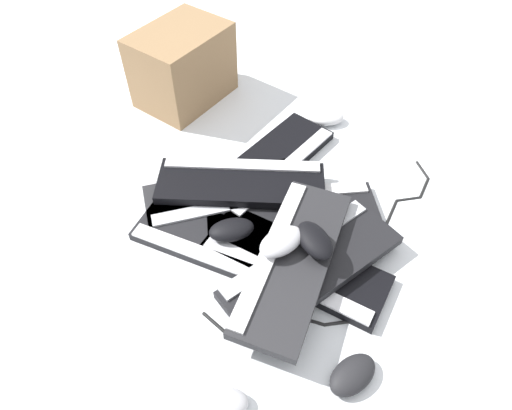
# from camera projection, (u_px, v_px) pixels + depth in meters

# --- Properties ---
(ground_plane) EXTENTS (3.20, 3.20, 0.00)m
(ground_plane) POSITION_uv_depth(u_px,v_px,m) (287.00, 238.00, 1.14)
(ground_plane) COLOR silver
(keyboard_0) EXTENTS (0.45, 0.18, 0.03)m
(keyboard_0) POSITION_uv_depth(u_px,v_px,m) (292.00, 211.00, 1.18)
(keyboard_0) COLOR black
(keyboard_0) RESTS_ON ground
(keyboard_1) EXTENTS (0.40, 0.43, 0.03)m
(keyboard_1) POSITION_uv_depth(u_px,v_px,m) (269.00, 164.00, 1.30)
(keyboard_1) COLOR black
(keyboard_1) RESTS_ON ground
(keyboard_2) EXTENTS (0.46, 0.25, 0.03)m
(keyboard_2) POSITION_uv_depth(u_px,v_px,m) (229.00, 193.00, 1.22)
(keyboard_2) COLOR #232326
(keyboard_2) RESTS_ON ground
(keyboard_3) EXTENTS (0.46, 0.32, 0.03)m
(keyboard_3) POSITION_uv_depth(u_px,v_px,m) (222.00, 244.00, 1.11)
(keyboard_3) COLOR black
(keyboard_3) RESTS_ON ground
(keyboard_4) EXTENTS (0.45, 0.36, 0.03)m
(keyboard_4) POSITION_uv_depth(u_px,v_px,m) (294.00, 264.00, 1.07)
(keyboard_4) COLOR black
(keyboard_4) RESTS_ON ground
(keyboard_5) EXTENTS (0.45, 0.38, 0.03)m
(keyboard_5) POSITION_uv_depth(u_px,v_px,m) (312.00, 265.00, 1.04)
(keyboard_5) COLOR black
(keyboard_5) RESTS_ON keyboard_4
(keyboard_6) EXTENTS (0.31, 0.46, 0.03)m
(keyboard_6) POSITION_uv_depth(u_px,v_px,m) (293.00, 260.00, 1.01)
(keyboard_6) COLOR #232326
(keyboard_6) RESTS_ON keyboard_5
(keyboard_7) EXTENTS (0.45, 0.18, 0.03)m
(keyboard_7) POSITION_uv_depth(u_px,v_px,m) (241.00, 182.00, 1.21)
(keyboard_7) COLOR black
(keyboard_7) RESTS_ON keyboard_2
(mouse_0) EXTENTS (0.12, 0.08, 0.04)m
(mouse_0) POSITION_uv_depth(u_px,v_px,m) (220.00, 405.00, 0.86)
(mouse_0) COLOR #B7B7BC
(mouse_0) RESTS_ON ground
(mouse_1) EXTENTS (0.12, 0.09, 0.04)m
(mouse_1) POSITION_uv_depth(u_px,v_px,m) (232.00, 230.00, 1.09)
(mouse_1) COLOR black
(mouse_1) RESTS_ON keyboard_3
(mouse_2) EXTENTS (0.13, 0.12, 0.04)m
(mouse_2) POSITION_uv_depth(u_px,v_px,m) (353.00, 375.00, 0.90)
(mouse_2) COLOR black
(mouse_2) RESTS_ON ground
(mouse_3) EXTENTS (0.11, 0.07, 0.04)m
(mouse_3) POSITION_uv_depth(u_px,v_px,m) (326.00, 118.00, 1.42)
(mouse_3) COLOR silver
(mouse_3) RESTS_ON ground
(mouse_4) EXTENTS (0.10, 0.13, 0.04)m
(mouse_4) POSITION_uv_depth(u_px,v_px,m) (314.00, 240.00, 1.00)
(mouse_4) COLOR black
(mouse_4) RESTS_ON keyboard_6
(mouse_5) EXTENTS (0.13, 0.12, 0.04)m
(mouse_5) POSITION_uv_depth(u_px,v_px,m) (281.00, 242.00, 1.00)
(mouse_5) COLOR #B7B7BC
(mouse_5) RESTS_ON keyboard_6
(cable_0) EXTENTS (0.28, 0.49, 0.01)m
(cable_0) POSITION_uv_depth(u_px,v_px,m) (392.00, 226.00, 1.16)
(cable_0) COLOR black
(cable_0) RESTS_ON ground
(cable_1) EXTENTS (0.45, 0.26, 0.01)m
(cable_1) POSITION_uv_depth(u_px,v_px,m) (315.00, 299.00, 1.02)
(cable_1) COLOR black
(cable_1) RESTS_ON ground
(cardboard_box) EXTENTS (0.34, 0.36, 0.23)m
(cardboard_box) POSITION_uv_depth(u_px,v_px,m) (183.00, 66.00, 1.44)
(cardboard_box) COLOR olive
(cardboard_box) RESTS_ON ground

